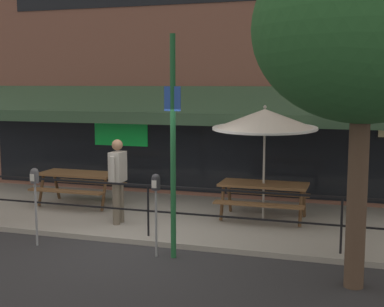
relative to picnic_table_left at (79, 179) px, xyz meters
The scene contains 12 objects.
ground_plane 3.38m from the picnic_table_left, 41.03° to the right, with size 120.00×120.00×0.00m, color #2D2D30.
patio_deck 2.59m from the picnic_table_left, ahead, with size 15.00×4.00×0.10m, color #9E998E.
restaurant_building 4.55m from the picnic_table_left, 39.48° to the left, with size 15.00×1.60×7.88m.
patio_railing 3.12m from the picnic_table_left, 36.86° to the right, with size 13.84×0.04×0.97m.
picnic_table_left is the anchor object (origin of this frame).
picnic_table_centre 4.32m from the picnic_table_left, ahead, with size 1.80×1.42×0.76m.
patio_umbrella_centre 4.56m from the picnic_table_left, ahead, with size 2.14×2.14×2.38m.
pedestrian_walking 2.02m from the picnic_table_left, 37.65° to the right, with size 0.25×0.62×1.71m.
parking_meter_near 2.85m from the picnic_table_left, 76.18° to the right, with size 0.15×0.16×1.42m.
parking_meter_far 4.00m from the picnic_table_left, 41.91° to the right, with size 0.15×0.16×1.42m.
street_sign_pole 4.35m from the picnic_table_left, 38.85° to the right, with size 0.28×0.09×3.71m.
street_tree_curbside 7.66m from the picnic_table_left, 26.56° to the right, with size 3.07×2.76×5.43m.
Camera 1 is at (3.68, -8.66, 2.92)m, focal length 50.00 mm.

